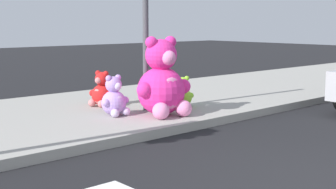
# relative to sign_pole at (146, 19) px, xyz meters

# --- Properties ---
(sidewalk) EXTENTS (28.00, 4.40, 0.15)m
(sidewalk) POSITION_rel_sign_pole_xyz_m (-1.00, 0.80, -1.77)
(sidewalk) COLOR #9E9B93
(sidewalk) RESTS_ON ground_plane
(sign_pole) EXTENTS (0.56, 0.11, 3.20)m
(sign_pole) POSITION_rel_sign_pole_xyz_m (0.00, 0.00, 0.00)
(sign_pole) COLOR #4C4C51
(sign_pole) RESTS_ON sidewalk
(plush_pink_large) EXTENTS (1.07, 0.97, 1.40)m
(plush_pink_large) POSITION_rel_sign_pole_xyz_m (-0.11, -0.59, -1.14)
(plush_pink_large) COLOR #F22D93
(plush_pink_large) RESTS_ON sidewalk
(plush_tan) EXTENTS (0.34, 0.35, 0.47)m
(plush_tan) POSITION_rel_sign_pole_xyz_m (0.61, 0.63, -1.51)
(plush_tan) COLOR tan
(plush_tan) RESTS_ON sidewalk
(plush_lime) EXTENTS (0.42, 0.44, 0.61)m
(plush_lime) POSITION_rel_sign_pole_xyz_m (0.73, -0.22, -1.45)
(plush_lime) COLOR #8CD133
(plush_lime) RESTS_ON sidewalk
(plush_lavender) EXTENTS (0.56, 0.49, 0.72)m
(plush_lavender) POSITION_rel_sign_pole_xyz_m (-0.76, -0.05, -1.41)
(plush_lavender) COLOR #B28CD8
(plush_lavender) RESTS_ON sidewalk
(plush_red) EXTENTS (0.50, 0.52, 0.70)m
(plush_red) POSITION_rel_sign_pole_xyz_m (-0.39, 0.91, -1.42)
(plush_red) COLOR red
(plush_red) RESTS_ON sidewalk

